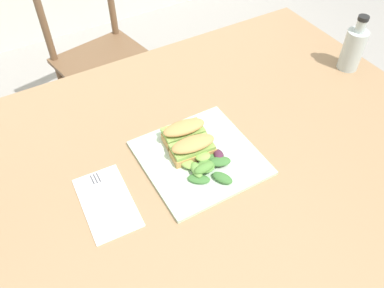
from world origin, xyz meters
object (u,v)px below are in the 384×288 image
Objects in this scene: chair_wooden_far at (102,58)px; bottle_cold_brew at (352,51)px; dining_table at (207,176)px; sandwich_half_front at (193,148)px; plate_lunch at (200,158)px; sandwich_half_back at (184,131)px; fork_on_napkin at (104,196)px.

chair_wooden_far is 4.76× the size of bottle_cold_brew.
sandwich_half_front is at bearing -179.51° from dining_table.
plate_lunch is 0.64m from bottle_cold_brew.
fork_on_napkin is (-0.26, -0.07, -0.03)m from sandwich_half_back.
chair_wooden_far is 1.02m from sandwich_half_front.
chair_wooden_far reaches higher than sandwich_half_back.
sandwich_half_back is at bearing 82.14° from sandwich_half_front.
sandwich_half_back is 0.63m from bottle_cold_brew.
sandwich_half_front is (-0.01, 0.01, 0.03)m from plate_lunch.
sandwich_half_front is at bearing -172.15° from bottle_cold_brew.
plate_lunch is at bearing -170.84° from bottle_cold_brew.
sandwich_half_front reaches higher than dining_table.
fork_on_napkin is (-0.26, 0.01, 0.00)m from plate_lunch.
plate_lunch is (-0.06, -0.98, 0.30)m from chair_wooden_far.
fork_on_napkin is at bearing -108.14° from chair_wooden_far.
sandwich_half_back reaches higher than fork_on_napkin.
sandwich_half_front is 0.65× the size of fork_on_napkin.
sandwich_half_back is at bearing 122.94° from dining_table.
dining_table is 11.32× the size of sandwich_half_back.
bottle_cold_brew reaches higher than chair_wooden_far.
sandwich_half_back is 0.65× the size of fork_on_napkin.
bottle_cold_brew is (0.59, 0.09, 0.17)m from dining_table.
plate_lunch is 0.26m from fork_on_napkin.
chair_wooden_far reaches higher than sandwich_half_front.
fork_on_napkin is (-0.25, -0.00, -0.03)m from sandwich_half_front.
bottle_cold_brew reaches higher than fork_on_napkin.
plate_lunch is at bearing -44.45° from sandwich_half_front.
dining_table is at bearing -171.55° from bottle_cold_brew.
sandwich_half_back is (0.01, 0.06, 0.00)m from sandwich_half_front.
chair_wooden_far is 1.06m from fork_on_napkin.
chair_wooden_far is at bearing 86.59° from plate_lunch.
sandwich_half_front is at bearing -94.22° from chair_wooden_far.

